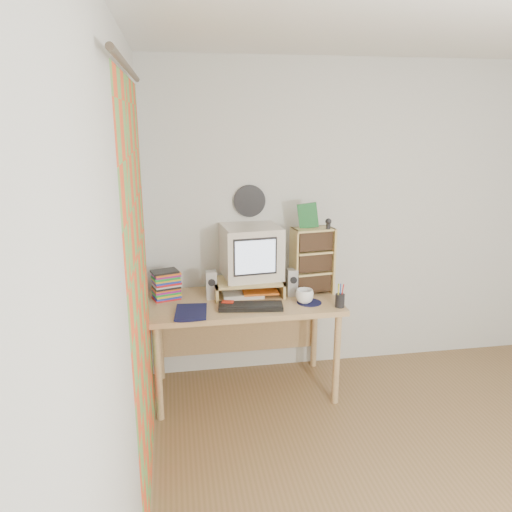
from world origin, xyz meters
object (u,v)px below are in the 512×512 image
object	(u,v)px
desk	(243,313)
cd_rack	(312,261)
keyboard	(251,306)
crt_monitor	(252,253)
mug	(304,296)
diary	(175,311)
dvd_stack	(166,282)

from	to	relation	value
desk	cd_rack	bearing A→B (deg)	1.68
keyboard	cd_rack	world-z (taller)	cd_rack
desk	keyboard	size ratio (longest dim) A/B	3.08
keyboard	cd_rack	size ratio (longest dim) A/B	0.90
desk	crt_monitor	xyz separation A→B (m)	(0.08, 0.09, 0.45)
keyboard	mug	distance (m)	0.41
cd_rack	diary	bearing A→B (deg)	-171.71
desk	cd_rack	distance (m)	0.67
diary	keyboard	bearing A→B (deg)	7.67
cd_rack	dvd_stack	bearing A→B (deg)	171.11
crt_monitor	mug	world-z (taller)	crt_monitor
crt_monitor	dvd_stack	size ratio (longest dim) A/B	1.57
keyboard	cd_rack	bearing A→B (deg)	34.15
dvd_stack	mug	world-z (taller)	dvd_stack
dvd_stack	cd_rack	distance (m)	1.11
desk	diary	bearing A→B (deg)	-151.84
crt_monitor	diary	xyz separation A→B (m)	(-0.59, -0.36, -0.29)
keyboard	mug	world-z (taller)	mug
crt_monitor	keyboard	world-z (taller)	crt_monitor
mug	diary	size ratio (longest dim) A/B	0.50
crt_monitor	diary	bearing A→B (deg)	-154.68
desk	crt_monitor	bearing A→B (deg)	45.65
crt_monitor	keyboard	bearing A→B (deg)	-106.49
cd_rack	mug	size ratio (longest dim) A/B	3.89
mug	diary	distance (m)	0.93
crt_monitor	diary	size ratio (longest dim) A/B	1.59
crt_monitor	cd_rack	distance (m)	0.47
dvd_stack	mug	bearing A→B (deg)	-31.13
crt_monitor	keyboard	size ratio (longest dim) A/B	0.92
desk	diary	world-z (taller)	diary
dvd_stack	diary	distance (m)	0.34
desk	cd_rack	size ratio (longest dim) A/B	2.76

